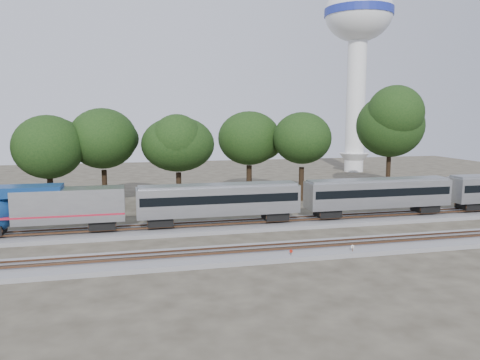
% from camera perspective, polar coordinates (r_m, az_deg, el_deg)
% --- Properties ---
extents(ground, '(160.00, 160.00, 0.00)m').
position_cam_1_polar(ground, '(43.11, -2.64, -7.90)').
color(ground, '#383328').
rests_on(ground, ground).
extents(track_far, '(160.00, 5.00, 0.73)m').
position_cam_1_polar(track_far, '(48.78, -3.95, -5.79)').
color(track_far, slate).
rests_on(track_far, ground).
extents(track_near, '(160.00, 5.00, 0.73)m').
position_cam_1_polar(track_near, '(39.29, -1.55, -9.16)').
color(track_near, slate).
rests_on(track_near, ground).
extents(train, '(87.42, 3.01, 4.44)m').
position_cam_1_polar(train, '(54.76, 16.61, -1.49)').
color(train, '#B9BCC1').
rests_on(train, ground).
extents(switch_stand_red, '(0.28, 0.05, 0.88)m').
position_cam_1_polar(switch_stand_red, '(38.78, 6.24, -8.87)').
color(switch_stand_red, '#512D19').
rests_on(switch_stand_red, ground).
extents(switch_stand_white, '(0.30, 0.08, 0.96)m').
position_cam_1_polar(switch_stand_white, '(40.72, 13.55, -8.17)').
color(switch_stand_white, '#512D19').
rests_on(switch_stand_white, ground).
extents(switch_lever, '(0.55, 0.40, 0.30)m').
position_cam_1_polar(switch_lever, '(39.22, 5.72, -9.31)').
color(switch_lever, '#512D19').
rests_on(switch_lever, ground).
extents(water_tower, '(13.80, 13.80, 38.19)m').
position_cam_1_polar(water_tower, '(102.55, 14.20, 16.92)').
color(water_tower, silver).
rests_on(water_tower, ground).
extents(tree_2, '(8.09, 8.09, 11.41)m').
position_cam_1_polar(tree_2, '(60.81, -22.35, 3.72)').
color(tree_2, black).
rests_on(tree_2, ground).
extents(tree_3, '(8.94, 8.94, 12.60)m').
position_cam_1_polar(tree_3, '(62.66, -16.38, 4.86)').
color(tree_3, black).
rests_on(tree_3, ground).
extents(tree_4, '(8.16, 8.16, 11.50)m').
position_cam_1_polar(tree_4, '(61.28, -7.56, 4.33)').
color(tree_4, black).
rests_on(tree_4, ground).
extents(tree_5, '(8.63, 8.63, 12.17)m').
position_cam_1_polar(tree_5, '(67.27, 1.13, 5.10)').
color(tree_5, black).
rests_on(tree_5, ground).
extents(tree_6, '(8.80, 8.80, 12.41)m').
position_cam_1_polar(tree_6, '(64.59, 7.58, 5.07)').
color(tree_6, black).
rests_on(tree_6, ground).
extents(tree_7, '(10.33, 10.33, 14.57)m').
position_cam_1_polar(tree_7, '(75.98, 17.84, 6.31)').
color(tree_7, black).
rests_on(tree_7, ground).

